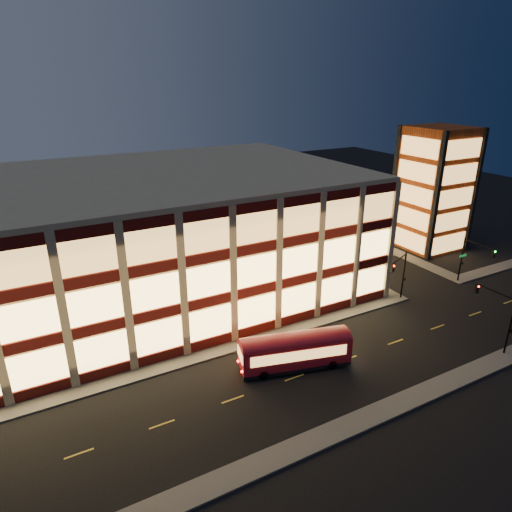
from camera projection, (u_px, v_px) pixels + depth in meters
ground at (224, 356)px, 43.08m from camera, size 200.00×200.00×0.00m
sidewalk_office_south at (190, 359)px, 42.53m from camera, size 54.00×2.00×0.15m
sidewalk_office_east at (317, 255)px, 67.18m from camera, size 2.00×30.00×0.15m
sidewalk_tower_south at (489, 271)px, 61.73m from camera, size 14.00×2.00×0.15m
sidewalk_tower_west at (374, 242)px, 72.09m from camera, size 2.00×30.00×0.15m
sidewalk_near at (301, 447)px, 32.45m from camera, size 100.00×2.00×0.15m
office_building at (138, 237)px, 52.89m from camera, size 50.45×30.45×14.50m
stair_tower at (434, 189)px, 67.34m from camera, size 8.60×8.60×18.00m
traffic_signal_far at (400, 270)px, 51.67m from camera, size 3.79×1.87×6.00m
traffic_signal_right at (473, 255)px, 56.01m from camera, size 1.20×4.37×6.00m
traffic_signal_near at (498, 309)px, 43.06m from camera, size 0.32×4.45×6.00m
trolley_bus at (295, 349)px, 40.78m from camera, size 10.28×4.97×3.38m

